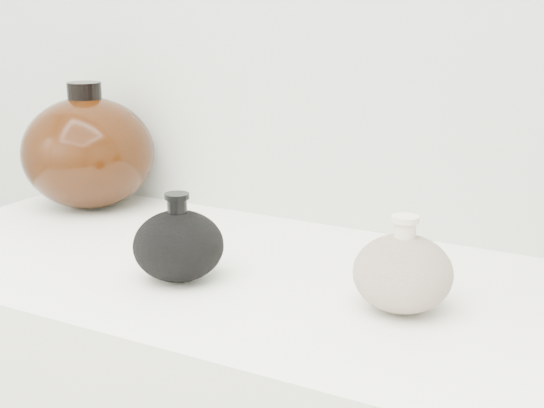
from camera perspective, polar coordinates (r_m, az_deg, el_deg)
The scene contains 3 objects.
black_gourd_vase at distance 1.01m, azimuth -7.05°, elevation -3.07°, with size 0.13×0.13×0.12m.
cream_gourd_vase at distance 0.92m, azimuth 9.82°, elevation -5.09°, with size 0.15×0.15×0.12m.
left_round_pot at distance 1.38m, azimuth -13.67°, elevation 3.82°, with size 0.25×0.25×0.22m.
Camera 1 is at (0.46, 0.11, 1.27)m, focal length 50.00 mm.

